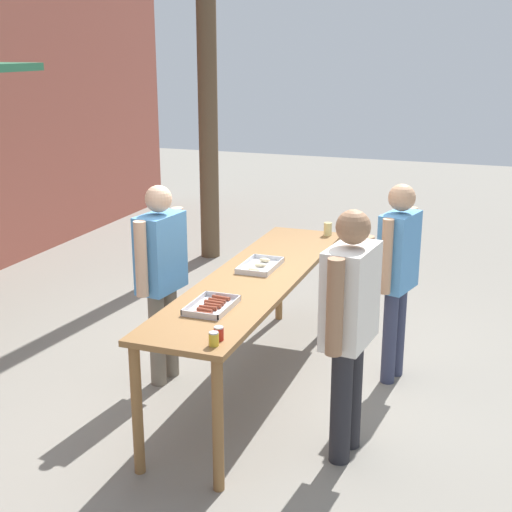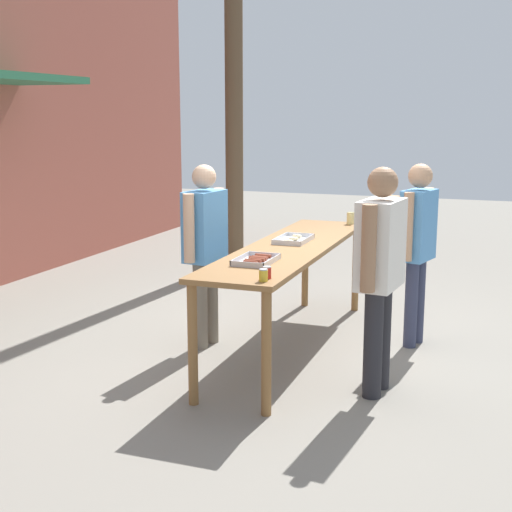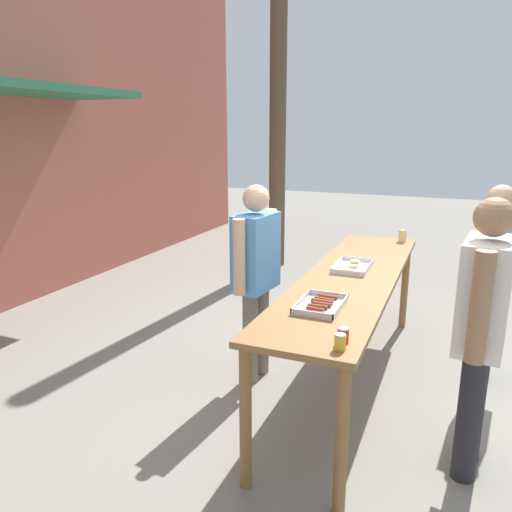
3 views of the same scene
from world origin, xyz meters
name	(u,v)px [view 1 (image 1 of 3)]	position (x,y,z in m)	size (l,w,h in m)	color
ground_plane	(256,384)	(0.00, 0.00, 0.00)	(24.00, 24.00, 0.00)	gray
serving_table	(256,287)	(0.00, 0.00, 0.82)	(2.96, 0.68, 0.92)	brown
food_tray_sausages	(212,306)	(-0.79, 0.03, 0.94)	(0.40, 0.27, 0.04)	silver
food_tray_buns	(260,266)	(0.18, 0.03, 0.94)	(0.44, 0.26, 0.04)	silver
condiment_jar_mustard	(214,339)	(-1.35, -0.23, 0.96)	(0.06, 0.06, 0.08)	gold
condiment_jar_ketchup	(219,333)	(-1.26, -0.22, 0.96)	(0.06, 0.06, 0.08)	#B22319
beer_cup	(328,229)	(1.34, -0.22, 0.98)	(0.08, 0.08, 0.12)	#DBC67A
person_server_behind_table	(161,268)	(-0.17, 0.73, 0.95)	(0.60, 0.28, 1.60)	#756B5B
person_customer_holding_hotdog	(350,316)	(-0.75, -0.90, 0.98)	(0.66, 0.30, 1.66)	#232328
person_customer_with_cup	(398,265)	(0.48, -1.01, 0.96)	(0.53, 0.29, 1.61)	#333851
utility_pole	(207,37)	(3.21, 1.79, 2.70)	(1.10, 0.24, 5.27)	brown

